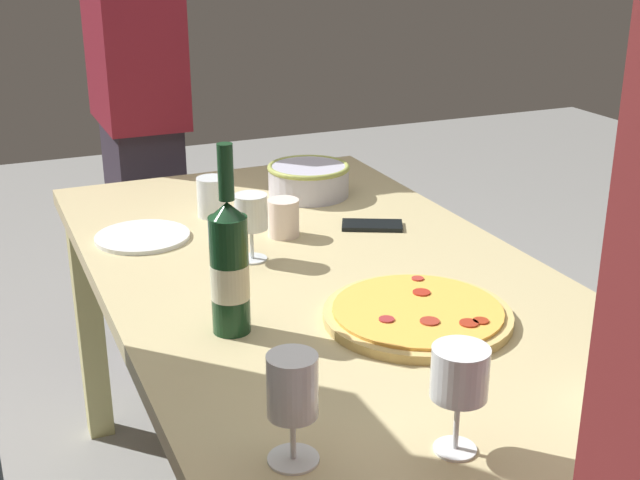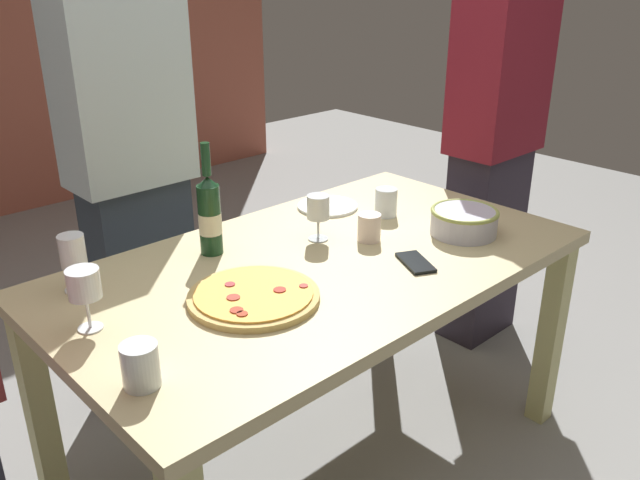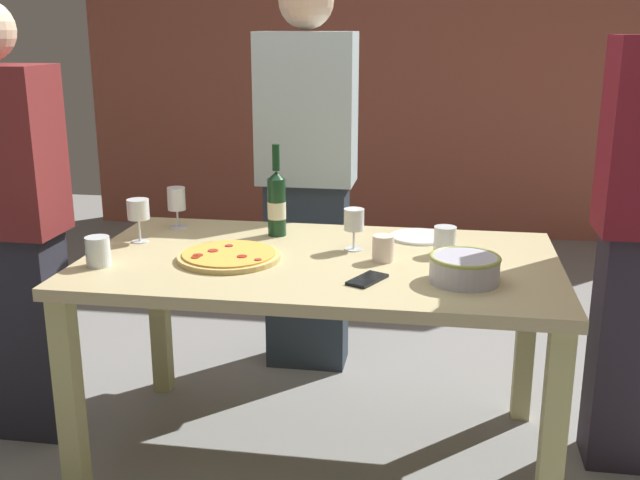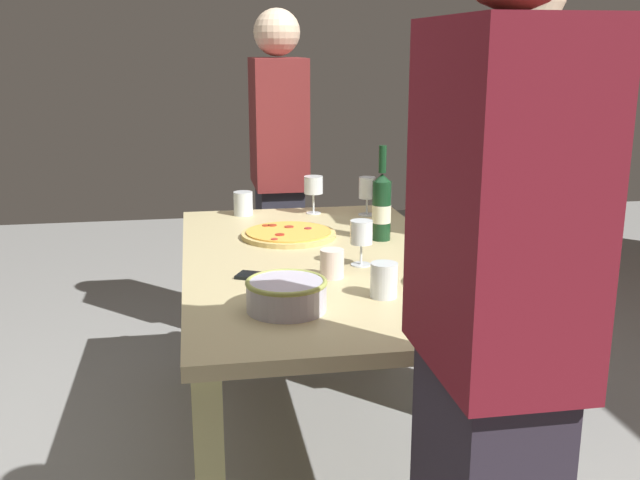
# 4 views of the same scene
# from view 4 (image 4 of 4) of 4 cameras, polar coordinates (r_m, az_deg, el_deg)

# --- Properties ---
(ground_plane) EXTENTS (8.00, 8.00, 0.00)m
(ground_plane) POSITION_cam_4_polar(r_m,az_deg,el_deg) (2.77, 0.00, -16.51)
(ground_plane) COLOR gray
(dining_table) EXTENTS (1.60, 0.90, 0.75)m
(dining_table) POSITION_cam_4_polar(r_m,az_deg,el_deg) (2.49, 0.00, -3.47)
(dining_table) COLOR tan
(dining_table) RESTS_ON ground
(pizza) EXTENTS (0.35, 0.35, 0.03)m
(pizza) POSITION_cam_4_polar(r_m,az_deg,el_deg) (2.74, -2.42, 0.46)
(pizza) COLOR tan
(pizza) RESTS_ON dining_table
(serving_bowl) EXTENTS (0.22, 0.22, 0.08)m
(serving_bowl) POSITION_cam_4_polar(r_m,az_deg,el_deg) (1.98, -2.59, -4.12)
(serving_bowl) COLOR silver
(serving_bowl) RESTS_ON dining_table
(wine_bottle) EXTENTS (0.07, 0.07, 0.34)m
(wine_bottle) POSITION_cam_4_polar(r_m,az_deg,el_deg) (2.69, 4.75, 2.63)
(wine_bottle) COLOR #153A1E
(wine_bottle) RESTS_ON dining_table
(wine_glass_near_pizza) EXTENTS (0.07, 0.07, 0.15)m
(wine_glass_near_pizza) POSITION_cam_4_polar(r_m,az_deg,el_deg) (2.37, 3.19, 0.39)
(wine_glass_near_pizza) COLOR white
(wine_glass_near_pizza) RESTS_ON dining_table
(wine_glass_by_bottle) EXTENTS (0.08, 0.08, 0.16)m
(wine_glass_by_bottle) POSITION_cam_4_polar(r_m,az_deg,el_deg) (3.11, -0.51, 4.17)
(wine_glass_by_bottle) COLOR white
(wine_glass_by_bottle) RESTS_ON dining_table
(wine_glass_far_left) EXTENTS (0.07, 0.07, 0.16)m
(wine_glass_far_left) POSITION_cam_4_polar(r_m,az_deg,el_deg) (3.08, 3.64, 3.92)
(wine_glass_far_left) COLOR white
(wine_glass_far_left) RESTS_ON dining_table
(cup_amber) EXTENTS (0.07, 0.07, 0.09)m
(cup_amber) POSITION_cam_4_polar(r_m,az_deg,el_deg) (2.25, 0.95, -1.82)
(cup_amber) COLOR silver
(cup_amber) RESTS_ON dining_table
(cup_ceramic) EXTENTS (0.08, 0.08, 0.10)m
(cup_ceramic) POSITION_cam_4_polar(r_m,az_deg,el_deg) (2.09, 4.93, -3.08)
(cup_ceramic) COLOR white
(cup_ceramic) RESTS_ON dining_table
(cup_spare) EXTENTS (0.08, 0.08, 0.10)m
(cup_spare) POSITION_cam_4_polar(r_m,az_deg,el_deg) (3.11, -5.91, 2.81)
(cup_spare) COLOR white
(cup_spare) RESTS_ON dining_table
(side_plate) EXTENTS (0.22, 0.22, 0.01)m
(side_plate) POSITION_cam_4_polar(r_m,az_deg,el_deg) (2.24, 9.20, -3.17)
(side_plate) COLOR white
(side_plate) RESTS_ON dining_table
(cell_phone) EXTENTS (0.13, 0.16, 0.01)m
(cell_phone) POSITION_cam_4_polar(r_m,az_deg,el_deg) (2.26, -4.59, -2.81)
(cell_phone) COLOR black
(cell_phone) RESTS_ON dining_table
(person_host) EXTENTS (0.41, 0.24, 1.60)m
(person_host) POSITION_cam_4_polar(r_m,az_deg,el_deg) (3.56, -3.17, 4.54)
(person_host) COLOR #292934
(person_host) RESTS_ON ground
(person_guest_left) EXTENTS (0.39, 0.24, 1.72)m
(person_guest_left) POSITION_cam_4_polar(r_m,az_deg,el_deg) (1.45, 13.07, -8.11)
(person_guest_left) COLOR #2D2632
(person_guest_left) RESTS_ON ground
(person_guest_right) EXTENTS (0.41, 0.24, 1.72)m
(person_guest_right) POSITION_cam_4_polar(r_m,az_deg,el_deg) (2.84, 15.00, 2.90)
(person_guest_right) COLOR #2A353F
(person_guest_right) RESTS_ON ground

